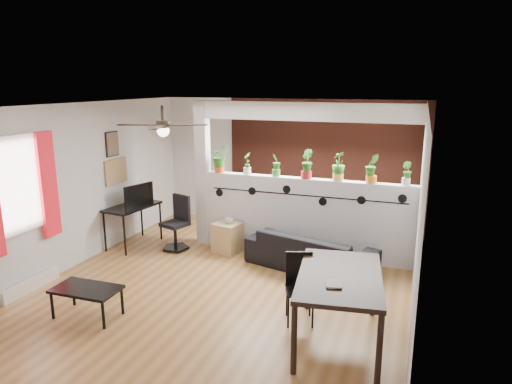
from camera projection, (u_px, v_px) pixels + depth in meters
name	position (u px, v px, depth m)	size (l,w,h in m)	color
room_shell	(226.00, 198.00, 6.50)	(6.30, 7.10, 2.90)	brown
partition_wall	(305.00, 217.00, 7.75)	(3.60, 0.18, 1.35)	#BCBCC1
ceiling_header	(308.00, 112.00, 7.33)	(3.60, 0.18, 0.30)	white
pier_column	(203.00, 174.00, 8.23)	(0.22, 0.20, 2.60)	#BCBCC1
brick_panel	(324.00, 166.00, 8.95)	(3.90, 0.05, 2.60)	#A84630
vine_decal	(304.00, 195.00, 7.57)	(3.31, 0.01, 0.30)	black
window_assembly	(18.00, 188.00, 6.19)	(0.09, 1.30, 1.55)	white
baseboard_heater	(31.00, 285.00, 6.52)	(0.08, 1.00, 0.18)	silver
corkboard	(116.00, 171.00, 8.20)	(0.03, 0.60, 0.45)	#997449
framed_art	(112.00, 144.00, 8.04)	(0.03, 0.34, 0.44)	#8C7259
ceiling_fan	(163.00, 127.00, 6.25)	(1.19, 1.19, 0.43)	black
potted_plant_0	(219.00, 158.00, 8.05)	(0.30, 0.32, 0.48)	#D94319
potted_plant_1	(247.00, 163.00, 7.89)	(0.23, 0.24, 0.38)	silver
potted_plant_2	(276.00, 164.00, 7.72)	(0.16, 0.20, 0.39)	#449536
potted_plant_3	(307.00, 163.00, 7.53)	(0.31, 0.33, 0.49)	red
potted_plant_4	(338.00, 166.00, 7.36)	(0.27, 0.30, 0.47)	#E7C651
potted_plant_5	(372.00, 168.00, 7.19)	(0.30, 0.27, 0.47)	orange
potted_plant_6	(407.00, 173.00, 7.02)	(0.23, 0.23, 0.38)	silver
sofa	(311.00, 251.00, 7.27)	(1.95, 0.77, 0.57)	black
cube_shelf	(227.00, 238.00, 7.97)	(0.43, 0.38, 0.53)	tan
cup	(229.00, 221.00, 7.88)	(0.14, 0.14, 0.11)	gray
computer_desk	(133.00, 209.00, 8.22)	(0.68, 1.10, 0.75)	black
monitor	(137.00, 198.00, 8.32)	(0.06, 0.36, 0.20)	black
office_chair	(177.00, 226.00, 8.09)	(0.50, 0.50, 0.95)	black
dining_table	(340.00, 282.00, 5.10)	(1.11, 1.61, 0.82)	black
book	(326.00, 283.00, 4.83)	(0.17, 0.23, 0.02)	gray
folding_chair	(299.00, 281.00, 5.65)	(0.45, 0.45, 0.87)	black
coffee_table	(86.00, 291.00, 5.74)	(0.85, 0.49, 0.39)	black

